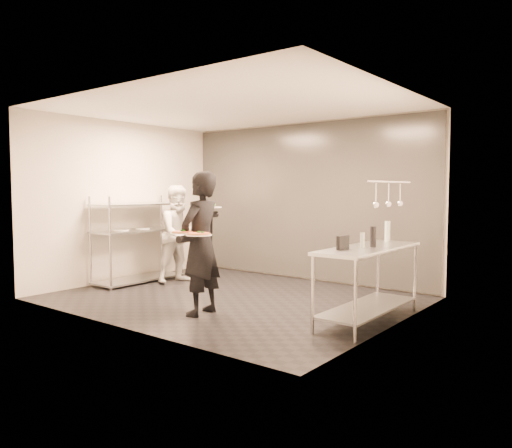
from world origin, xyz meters
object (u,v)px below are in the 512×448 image
Objects in this scene: pizza_plate_near at (182,232)px; pizza_plate_far at (199,234)px; chef at (180,234)px; salad_plate at (210,206)px; bottle_green at (387,231)px; bottle_dark at (373,237)px; waiter at (201,244)px; prep_counter at (368,271)px; pass_rack at (138,238)px; pos_monitor at (343,242)px; bottle_clear at (362,240)px.

pizza_plate_near is 0.93× the size of pizza_plate_far.
chef is 5.60× the size of pizza_plate_near.
salad_plate reaches higher than pizza_plate_near.
pizza_plate_far is 2.54m from bottle_green.
bottle_dark is at bearing 19.86° from salad_plate.
pizza_plate_near is 1.01× the size of salad_plate.
bottle_dark is (1.91, 0.99, 0.13)m from waiter.
prep_counter is 2.34m from pizza_plate_near.
salad_plate is (-0.08, 0.27, 0.47)m from waiter.
pass_rack is 2.92m from pizza_plate_far.
prep_counter is 5.99× the size of pizza_plate_near.
salad_plate reaches higher than bottle_green.
bottle_dark is (4.38, 0.01, 0.28)m from pass_rack.
pizza_plate_near is at bearing -123.78° from chef.
waiter is at bearing -160.60° from pos_monitor.
bottle_dark is at bearing 4.04° from prep_counter.
chef is at bearing 141.71° from pizza_plate_far.
bottle_green is at bearing -75.19° from chef.
waiter is 0.31m from pizza_plate_far.
chef is at bearing -134.15° from waiter.
pizza_plate_near is at bearing -151.56° from bottle_clear.
pos_monitor is 0.30m from bottle_clear.
pizza_plate_far is 0.63m from salad_plate.
pizza_plate_far is at bearing -145.47° from bottle_dark.
bottle_green is (1.75, 1.78, 0.13)m from waiter.
waiter is at bearing -21.64° from pass_rack.
pos_monitor is 0.47m from bottle_dark.
bottle_dark reaches higher than pizza_plate_near.
pass_rack reaches higher than bottle_green.
pass_rack reaches higher than pos_monitor.
waiter is at bearing -155.84° from bottle_clear.
chef is at bearing 137.33° from pizza_plate_near.
bottle_green is (1.58, 1.99, -0.01)m from pizza_plate_far.
bottle_dark reaches higher than pizza_plate_far.
bottle_clear is at bearing 69.50° from pos_monitor.
pizza_plate_near is at bearing -132.66° from bottle_green.
prep_counter is at bearing 110.71° from waiter.
bottle_green reaches higher than pizza_plate_near.
bottle_green reaches higher than prep_counter.
waiter reaches higher than pass_rack.
pizza_plate_near is (-0.10, -0.23, 0.15)m from waiter.
bottle_dark is at bearing 0.08° from pass_rack.
prep_counter is at bearing 20.27° from salad_plate.
bottle_green reaches higher than pizza_plate_far.
bottle_dark is (0.06, 0.16, 0.03)m from bottle_clear.
bottle_green is 0.81m from bottle_dark.
pizza_plate_near is 1.20× the size of bottle_dark.
salad_plate is at bearing -159.73° from prep_counter.
chef is 5.63× the size of salad_plate.
pos_monitor is at bearing -111.86° from bottle_dark.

